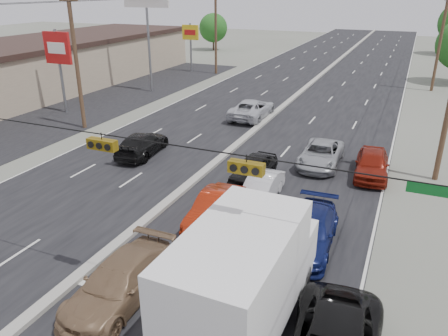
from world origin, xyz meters
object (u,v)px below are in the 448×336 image
(pole_sign_mid, at_px, (58,53))
(box_truck, at_px, (246,277))
(pole_sign_billboard, at_px, (146,1))
(queue_car_a, at_px, (254,169))
(utility_pole_left_b, at_px, (76,61))
(queue_car_d, at_px, (309,232))
(oncoming_far, at_px, (252,109))
(red_sedan, at_px, (215,209))
(utility_pole_left_c, at_px, (216,32))
(queue_car_b, at_px, (261,188))
(queue_car_c, at_px, (321,155))
(tree_left_far, at_px, (213,28))
(oncoming_near, at_px, (142,144))
(pole_sign_far, at_px, (190,36))
(tan_sedan, at_px, (119,283))
(queue_car_e, at_px, (372,164))
(utility_pole_right_c, at_px, (440,41))

(pole_sign_mid, distance_m, box_truck, 30.16)
(pole_sign_billboard, relative_size, queue_car_a, 2.65)
(utility_pole_left_b, relative_size, queue_car_d, 1.98)
(box_truck, height_order, oncoming_far, box_truck)
(pole_sign_billboard, distance_m, red_sedan, 29.64)
(utility_pole_left_c, bearing_deg, pole_sign_billboard, -99.46)
(queue_car_b, bearing_deg, oncoming_far, 112.79)
(pole_sign_mid, height_order, queue_car_c, pole_sign_mid)
(tree_left_far, xyz_separation_m, queue_car_c, (28.01, -45.47, -3.02))
(utility_pole_left_c, height_order, red_sedan, utility_pole_left_c)
(oncoming_near, bearing_deg, queue_car_a, 166.11)
(utility_pole_left_c, relative_size, oncoming_far, 1.75)
(pole_sign_mid, height_order, box_truck, pole_sign_mid)
(utility_pole_left_c, xyz_separation_m, queue_car_b, (16.67, -31.41, -4.45))
(red_sedan, height_order, queue_car_c, red_sedan)
(pole_sign_far, relative_size, queue_car_d, 1.19)
(queue_car_b, relative_size, oncoming_near, 0.80)
(pole_sign_billboard, height_order, queue_car_b, pole_sign_billboard)
(tree_left_far, distance_m, queue_car_c, 53.49)
(utility_pole_left_c, distance_m, tree_left_far, 22.19)
(red_sedan, bearing_deg, tree_left_far, 113.04)
(queue_car_d, relative_size, oncoming_far, 0.89)
(queue_car_d, bearing_deg, utility_pole_left_b, 151.09)
(box_truck, xyz_separation_m, queue_car_b, (-2.52, 8.99, -1.36))
(pole_sign_billboard, xyz_separation_m, pole_sign_far, (-1.50, 12.00, -4.46))
(pole_sign_mid, height_order, pole_sign_billboard, pole_sign_billboard)
(queue_car_c, bearing_deg, oncoming_near, -167.10)
(utility_pole_left_b, xyz_separation_m, tan_sedan, (14.71, -15.78, -4.37))
(pole_sign_billboard, height_order, tan_sedan, pole_sign_billboard)
(tan_sedan, xyz_separation_m, queue_car_c, (3.80, 15.31, -0.05))
(pole_sign_billboard, distance_m, queue_car_b, 28.16)
(box_truck, height_order, queue_car_c, box_truck)
(tan_sedan, xyz_separation_m, queue_car_e, (6.85, 14.74, 0.03))
(pole_sign_mid, bearing_deg, oncoming_near, -27.57)
(utility_pole_left_c, relative_size, red_sedan, 2.28)
(utility_pole_left_c, distance_m, pole_sign_mid, 22.46)
(tan_sedan, bearing_deg, tree_left_far, 111.30)
(utility_pole_right_c, relative_size, tan_sedan, 1.96)
(pole_sign_far, height_order, tan_sedan, pole_sign_far)
(red_sedan, distance_m, oncoming_near, 10.22)
(tree_left_far, distance_m, queue_car_e, 55.62)
(tree_left_far, height_order, box_truck, tree_left_far)
(tan_sedan, xyz_separation_m, queue_car_b, (1.96, 9.37, -0.09))
(tan_sedan, relative_size, queue_car_c, 1.02)
(utility_pole_left_c, relative_size, tree_left_far, 1.63)
(box_truck, relative_size, queue_car_b, 1.97)
(utility_pole_left_c, xyz_separation_m, queue_car_e, (21.56, -26.04, -4.33))
(queue_car_a, bearing_deg, pole_sign_mid, 163.79)
(pole_sign_far, distance_m, queue_car_a, 35.06)
(pole_sign_billboard, relative_size, pole_sign_far, 1.83)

